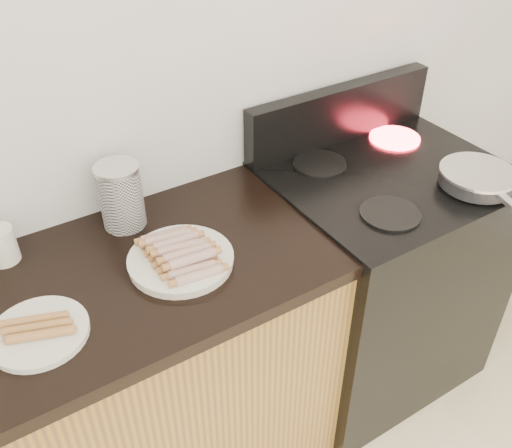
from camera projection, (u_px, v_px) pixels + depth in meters
wall_back at (113, 78)px, 1.53m from camera, size 4.00×0.04×2.60m
stove at (375, 276)px, 2.15m from camera, size 0.76×0.65×0.91m
stove_panel at (340, 113)px, 2.01m from camera, size 0.76×0.06×0.20m
burner_near_left at (390, 214)px, 1.68m from camera, size 0.18×0.18×0.01m
burner_near_right at (469, 181)px, 1.83m from camera, size 0.18×0.18×0.01m
burner_far_left at (320, 164)px, 1.91m from camera, size 0.18×0.18×0.01m
burner_far_right at (395, 138)px, 2.06m from camera, size 0.18×0.18×0.01m
frying_pan at (478, 178)px, 1.78m from camera, size 0.24×0.41×0.05m
main_plate at (181, 261)px, 1.52m from camera, size 0.36×0.36×0.02m
side_plate at (39, 333)px, 1.32m from camera, size 0.26×0.26×0.02m
hotdog_pile at (180, 252)px, 1.50m from camera, size 0.13×0.25×0.05m
plain_sausages at (37, 327)px, 1.31m from camera, size 0.14×0.12×0.02m
canister at (121, 196)px, 1.61m from camera, size 0.13×0.13×0.20m
mug at (1, 245)px, 1.51m from camera, size 0.10×0.10×0.10m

